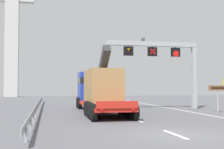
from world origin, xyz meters
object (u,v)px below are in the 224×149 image
at_px(overhead_lane_gantry, 166,56).
at_px(bridge_pylon_distant, 12,16).
at_px(tourist_info_sign_brown, 218,92).
at_px(heavy_haul_truck_red, 98,89).

height_order(overhead_lane_gantry, bridge_pylon_distant, bridge_pylon_distant).
bearing_deg(bridge_pylon_distant, tourist_info_sign_brown, -63.65).
xyz_separation_m(overhead_lane_gantry, tourist_info_sign_brown, (2.99, -4.14, -3.36)).
xyz_separation_m(tourist_info_sign_brown, bridge_pylon_distant, (-21.77, 43.95, 15.67)).
relative_size(tourist_info_sign_brown, bridge_pylon_distant, 0.07).
distance_m(overhead_lane_gantry, heavy_haul_truck_red, 7.50).
bearing_deg(bridge_pylon_distant, heavy_haul_truck_red, -73.50).
distance_m(heavy_haul_truck_red, tourist_info_sign_brown, 10.31).
xyz_separation_m(heavy_haul_truck_red, tourist_info_sign_brown, (9.75, -3.36, -0.22)).
height_order(heavy_haul_truck_red, bridge_pylon_distant, bridge_pylon_distant).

